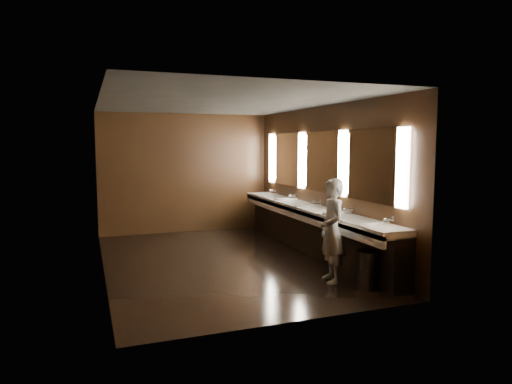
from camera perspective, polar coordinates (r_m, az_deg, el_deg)
floor at (r=8.27m, az=-4.32°, el=-8.60°), size 6.00×6.00×0.00m
ceiling at (r=8.04m, az=-4.49°, el=11.10°), size 4.00×6.00×0.02m
wall_back at (r=10.94m, az=-8.79°, el=2.35°), size 4.00×0.02×2.80m
wall_front at (r=5.24m, az=4.80°, el=-1.52°), size 4.00×0.02×2.80m
wall_left at (r=7.72m, az=-18.80°, el=0.60°), size 0.02×6.00×2.80m
wall_right at (r=8.80m, az=8.20°, el=1.49°), size 0.02×6.00×2.80m
sink_counter at (r=8.82m, az=6.93°, el=-4.41°), size 0.55×5.40×1.01m
mirror_band at (r=8.77m, az=8.12°, el=3.76°), size 0.06×5.03×1.15m
person at (r=6.99m, az=9.48°, el=-4.77°), size 0.46×0.63×1.57m
trash_bin at (r=6.89m, az=13.98°, el=-9.39°), size 0.40×0.40×0.55m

